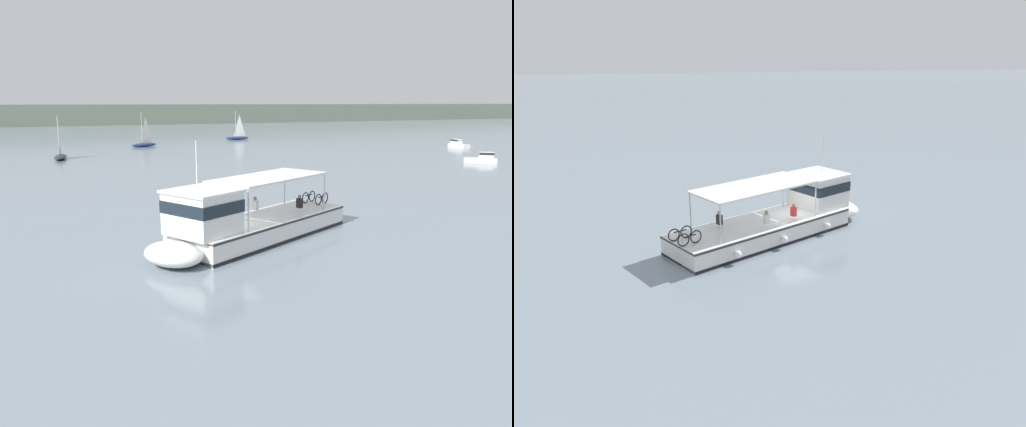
% 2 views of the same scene
% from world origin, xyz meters
% --- Properties ---
extents(ground_plane, '(400.00, 400.00, 0.00)m').
position_xyz_m(ground_plane, '(0.00, 0.00, 0.00)').
color(ground_plane, gray).
extents(ferry_main, '(12.77, 8.38, 5.32)m').
position_xyz_m(ferry_main, '(0.81, -0.09, 1.02)').
color(ferry_main, white).
rests_on(ferry_main, ground).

